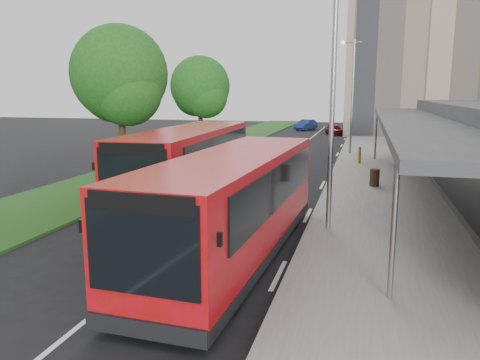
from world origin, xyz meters
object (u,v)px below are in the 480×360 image
object	(u,v)px
car_far	(306,125)
bus_main	(235,205)
lamp_post_far	(351,89)
litter_bin	(375,178)
tree_mid	(120,80)
lamp_post_near	(330,85)
tree_far	(200,90)
car_near	(334,130)
bollard	(360,155)
bus_second	(190,165)

from	to	relation	value
car_far	bus_main	bearing A→B (deg)	-66.37
lamp_post_far	litter_bin	distance (m)	13.17
tree_mid	bus_main	size ratio (longest dim) A/B	0.77
car_far	lamp_post_near	bearing A→B (deg)	-63.01
tree_mid	tree_far	distance (m)	12.01
lamp_post_near	car_near	distance (m)	36.69
lamp_post_near	bus_main	size ratio (longest dim) A/B	0.78
litter_bin	tree_mid	bearing A→B (deg)	-177.51
tree_far	lamp_post_near	world-z (taller)	lamp_post_near
tree_far	lamp_post_far	size ratio (longest dim) A/B	0.90
lamp_post_far	car_far	world-z (taller)	lamp_post_far
litter_bin	car_near	xyz separation A→B (m)	(-3.81, 28.78, 0.00)
car_far	tree_mid	bearing A→B (deg)	-79.58
lamp_post_near	car_far	bearing A→B (deg)	97.98
bollard	lamp_post_far	bearing A→B (deg)	99.12
lamp_post_far	bus_main	world-z (taller)	lamp_post_far
tree_mid	litter_bin	bearing A→B (deg)	2.49
bus_second	car_near	distance (m)	33.56
bus_second	bollard	distance (m)	13.59
lamp_post_far	bollard	size ratio (longest dim) A/B	7.75
bus_second	car_far	size ratio (longest dim) A/B	2.81
tree_far	car_near	xyz separation A→B (m)	(8.95, 17.34, -4.10)
bus_second	bus_main	bearing A→B (deg)	-61.10
lamp_post_far	bus_second	size ratio (longest dim) A/B	0.74
bus_main	bollard	bearing A→B (deg)	82.79
tree_far	bus_main	xyz separation A→B (m)	(8.88, -22.01, -3.19)
bollard	tree_mid	bearing A→B (deg)	-146.93
lamp_post_far	bollard	distance (m)	6.61
lamp_post_near	lamp_post_far	xyz separation A→B (m)	(0.00, 20.00, 0.00)
car_near	litter_bin	bearing A→B (deg)	-101.56
tree_far	lamp_post_near	bearing A→B (deg)	-59.71
tree_far	litter_bin	world-z (taller)	tree_far
tree_far	litter_bin	distance (m)	17.62
bus_second	car_far	distance (m)	38.84
lamp_post_far	bus_second	world-z (taller)	lamp_post_far
tree_far	car_near	size ratio (longest dim) A/B	2.19
litter_bin	bollard	xyz separation A→B (m)	(-0.80, 7.23, 0.11)
tree_far	bollard	size ratio (longest dim) A/B	7.00
tree_mid	bus_second	distance (m)	7.50
car_near	car_far	size ratio (longest dim) A/B	0.86
litter_bin	bollard	bearing A→B (deg)	96.32
car_far	bus_second	bearing A→B (deg)	-71.00
lamp_post_far	bus_second	bearing A→B (deg)	-109.11
lamp_post_far	bollard	bearing A→B (deg)	-80.88
car_near	car_far	bearing A→B (deg)	104.84
lamp_post_near	bus_main	world-z (taller)	lamp_post_near
lamp_post_far	litter_bin	xyz separation A→B (m)	(1.63, -12.39, -4.16)
lamp_post_far	car_far	distance (m)	23.02
bus_main	car_near	size ratio (longest dim) A/B	3.11
car_near	lamp_post_near	bearing A→B (deg)	-105.67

